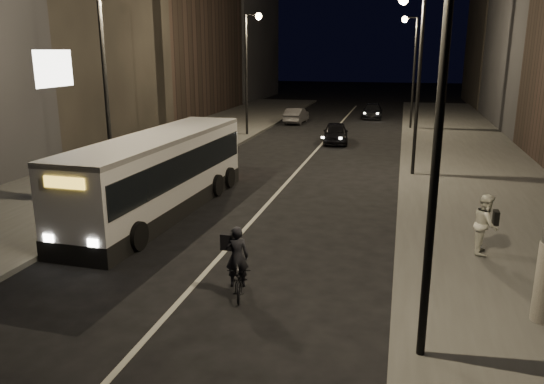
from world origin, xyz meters
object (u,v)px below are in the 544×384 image
Objects in this scene: car_mid at (296,116)px; streetlight_right_mid at (414,62)px; streetlight_left_far at (250,58)px; car_far at (372,111)px; pedestrian_woman at (486,224)px; car_near at (336,133)px; city_bus at (160,171)px; cyclist_on_bicycle at (239,272)px; streetlight_right_near at (426,82)px; streetlight_right_far at (411,57)px; streetlight_left_near at (111,65)px.

streetlight_right_mid is at bearing 118.85° from car_mid.
streetlight_left_far is 1.90× the size of car_far.
pedestrian_woman is at bearing -57.39° from streetlight_left_far.
car_near is at bearing -97.72° from car_far.
city_bus reaches higher than cyclist_on_bicycle.
streetlight_right_near is 1.00× the size of streetlight_right_far.
car_far is at bearing 75.94° from streetlight_left_near.
pedestrian_woman is at bearing -82.44° from car_far.
streetlight_right_near is 1.00× the size of streetlight_right_mid.
city_bus is (1.73, -18.07, -3.78)m from streetlight_left_far.
pedestrian_woman is 0.46× the size of car_mid.
cyclist_on_bicycle is (6.64, -24.10, -4.74)m from streetlight_left_far.
streetlight_right_mid is at bearing 59.07° from cyclist_on_bicycle.
city_bus is at bearing -102.34° from car_far.
streetlight_left_near is 1.00× the size of streetlight_left_far.
streetlight_right_near is at bearing -86.31° from car_near.
cyclist_on_bicycle is 36.76m from car_far.
car_near is 9.94m from car_mid.
streetlight_right_far is 26.50m from pedestrian_woman.
pedestrian_woman is 0.45× the size of car_near.
streetlight_right_near is 2.10× the size of car_mid.
city_bus is 6.18× the size of pedestrian_woman.
streetlight_right_mid is 14.62m from streetlight_left_far.
streetlight_right_far is at bearing 10.00° from pedestrian_woman.
cyclist_on_bicycle is 0.48× the size of car_mid.
streetlight_left_near is at bearing -143.12° from streetlight_right_mid.
streetlight_right_far is at bearing 51.31° from car_near.
car_near is (-4.53, 24.75, -4.70)m from streetlight_right_near.
car_mid is (-8.93, 17.66, -4.72)m from streetlight_right_mid.
city_bus is at bearing 85.11° from pedestrian_woman.
pedestrian_woman reaches higher than car_far.
city_bus is 7.84m from cyclist_on_bicycle.
streetlight_right_far is 10.24m from car_mid.
city_bus is at bearing -111.35° from car_near.
streetlight_left_far is 18.54m from city_bus.
streetlight_right_far and streetlight_left_near have the same top height.
streetlight_right_near is 39.05m from car_far.
pedestrian_woman is at bearing -85.25° from streetlight_right_far.
streetlight_left_far is at bearing 37.86° from pedestrian_woman.
streetlight_left_near is 31.95m from car_far.
city_bus reaches higher than pedestrian_woman.
pedestrian_woman is 33.11m from car_far.
car_near is at bearing -122.00° from streetlight_right_far.
pedestrian_woman is at bearing -77.09° from car_near.
streetlight_right_mid reaches higher than pedestrian_woman.
car_near reaches higher than car_mid.
streetlight_right_mid and streetlight_right_far have the same top height.
streetlight_right_far is at bearing 67.38° from cyclist_on_bicycle.
streetlight_right_mid is 4.61× the size of pedestrian_woman.
streetlight_right_mid is at bearing -83.87° from car_far.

